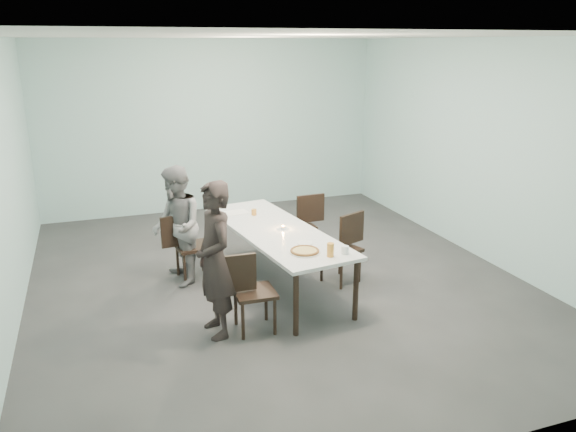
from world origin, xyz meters
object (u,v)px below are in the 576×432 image
object	(u,v)px
table	(275,233)
diner_far	(177,226)
chair_far_left	(187,242)
beer_glass	(330,250)
chair_near_left	(247,287)
chair_far_right	(303,220)
pizza	(305,251)
diner_near	(215,260)
tealight	(283,228)
amber_tumbler	(254,212)
side_plate	(305,243)
water_tumbler	(345,250)
chair_near_right	(346,243)

from	to	relation	value
table	diner_far	bearing A→B (deg)	155.64
chair_far_left	beer_glass	xyz separation A→B (m)	(1.26, -1.65, 0.32)
diner_far	beer_glass	world-z (taller)	diner_far
chair_near_left	chair_far_right	xyz separation A→B (m)	(1.38, 1.93, 0.00)
chair_far_left	pizza	size ratio (longest dim) A/B	2.56
diner_near	tealight	distance (m)	1.38
table	chair_far_right	xyz separation A→B (m)	(0.73, 0.93, -0.19)
tealight	amber_tumbler	distance (m)	0.71
chair_far_right	diner_near	size ratio (longest dim) A/B	0.53
side_plate	beer_glass	world-z (taller)	beer_glass
side_plate	water_tumbler	bearing A→B (deg)	-58.33
tealight	amber_tumbler	world-z (taller)	amber_tumbler
chair_near_right	side_plate	distance (m)	0.91
diner_near	tealight	xyz separation A→B (m)	(1.04, 0.90, -0.05)
chair_near_left	tealight	world-z (taller)	chair_near_left
chair_near_left	beer_glass	bearing A→B (deg)	-2.65
water_tumbler	amber_tumbler	size ratio (longest dim) A/B	1.12
chair_far_left	chair_far_right	size ratio (longest dim) A/B	1.00
chair_near_left	beer_glass	size ratio (longest dim) A/B	5.80
tealight	amber_tumbler	bearing A→B (deg)	103.85
table	diner_near	size ratio (longest dim) A/B	1.64
side_plate	tealight	xyz separation A→B (m)	(-0.07, 0.56, 0.02)
diner_near	diner_far	bearing A→B (deg)	179.74
chair_near_left	pizza	bearing A→B (deg)	12.15
chair_far_left	chair_far_right	distance (m)	1.76
diner_near	pizza	bearing A→B (deg)	86.88
chair_near_left	diner_far	bearing A→B (deg)	109.49
chair_near_left	chair_far_right	size ratio (longest dim) A/B	1.00
beer_glass	amber_tumbler	xyz separation A→B (m)	(-0.34, 1.72, -0.03)
side_plate	water_tumbler	size ratio (longest dim) A/B	2.00
chair_far_right	diner_near	xyz separation A→B (m)	(-1.69, -1.87, 0.32)
table	chair_near_right	bearing A→B (deg)	-7.88
side_plate	tealight	distance (m)	0.56
pizza	beer_glass	xyz separation A→B (m)	(0.22, -0.20, 0.06)
chair_near_right	tealight	bearing A→B (deg)	-28.31
pizza	side_plate	world-z (taller)	pizza
chair_far_right	water_tumbler	world-z (taller)	chair_far_right
tealight	table	bearing A→B (deg)	154.94
chair_far_left	side_plate	distance (m)	1.66
chair_near_right	pizza	bearing A→B (deg)	19.05
side_plate	tealight	bearing A→B (deg)	97.00
chair_near_right	beer_glass	size ratio (longest dim) A/B	5.80
diner_near	beer_glass	xyz separation A→B (m)	(1.22, -0.14, 0.00)
chair_far_left	amber_tumbler	distance (m)	0.96
chair_near_right	chair_far_right	xyz separation A→B (m)	(-0.16, 1.06, 0.00)
chair_near_right	side_plate	bearing A→B (deg)	10.19
chair_far_left	tealight	bearing A→B (deg)	-35.75
table	water_tumbler	bearing A→B (deg)	-67.49
diner_far	amber_tumbler	world-z (taller)	diner_far
chair_near_left	diner_near	world-z (taller)	diner_near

